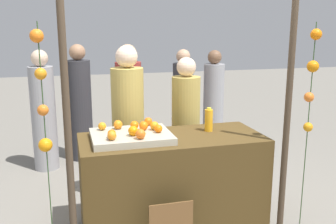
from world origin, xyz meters
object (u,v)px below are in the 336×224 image
object	(u,v)px
juice_bottle	(209,120)
vendor_right	(186,132)
orange_0	(158,129)
vendor_left	(128,132)
orange_1	(102,126)
stall_counter	(172,182)

from	to	relation	value
juice_bottle	vendor_right	xyz separation A→B (m)	(-0.05, 0.57, -0.27)
vendor_right	orange_0	bearing A→B (deg)	-124.43
orange_0	juice_bottle	bearing A→B (deg)	14.31
juice_bottle	vendor_left	bearing A→B (deg)	142.42
orange_1	juice_bottle	bearing A→B (deg)	-4.56
orange_0	vendor_left	distance (m)	0.72
stall_counter	vendor_left	bearing A→B (deg)	115.64
stall_counter	orange_1	world-z (taller)	orange_1
vendor_left	juice_bottle	bearing A→B (deg)	-37.58
juice_bottle	orange_0	bearing A→B (deg)	-165.69
orange_0	juice_bottle	world-z (taller)	juice_bottle
stall_counter	orange_1	bearing A→B (deg)	163.75
orange_1	vendor_right	bearing A→B (deg)	26.93
orange_0	orange_1	xyz separation A→B (m)	(-0.48, 0.22, 0.00)
vendor_left	vendor_right	distance (m)	0.65
orange_0	vendor_left	xyz separation A→B (m)	(-0.17, 0.67, -0.20)
vendor_left	vendor_right	world-z (taller)	vendor_left
orange_1	vendor_right	size ratio (longest dim) A/B	0.05
vendor_left	vendor_right	size ratio (longest dim) A/B	1.09
stall_counter	orange_0	distance (m)	0.56
orange_0	vendor_right	xyz separation A→B (m)	(0.48, 0.70, -0.26)
juice_bottle	vendor_right	world-z (taller)	vendor_right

